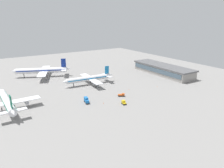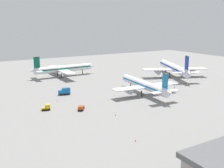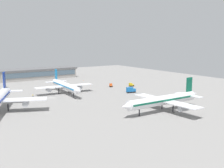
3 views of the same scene
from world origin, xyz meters
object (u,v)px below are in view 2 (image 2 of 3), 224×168
(airplane_at_gate, at_px, (63,69))
(airplane_taxiing, at_px, (174,68))
(airplane_distant, at_px, (144,85))
(safety_cone_mid_apron, at_px, (135,141))
(baggage_tug, at_px, (47,107))
(safety_cone_far_side, at_px, (57,100))
(pushback_tractor, at_px, (81,108))
(ground_crew_worker, at_px, (174,88))
(catering_truck, at_px, (65,91))
(safety_cone_near_gate, at_px, (116,115))

(airplane_at_gate, distance_m, airplane_taxiing, 70.83)
(airplane_distant, bearing_deg, safety_cone_mid_apron, 143.98)
(airplane_at_gate, relative_size, baggage_tug, 12.72)
(safety_cone_mid_apron, distance_m, safety_cone_far_side, 51.10)
(pushback_tractor, bearing_deg, airplane_taxiing, 144.18)
(pushback_tractor, bearing_deg, safety_cone_mid_apron, 36.20)
(airplane_distant, distance_m, ground_crew_worker, 19.19)
(catering_truck, bearing_deg, airplane_distant, 161.82)
(airplane_at_gate, height_order, catering_truck, airplane_at_gate)
(airplane_taxiing, bearing_deg, safety_cone_mid_apron, 153.32)
(ground_crew_worker, xyz_separation_m, safety_cone_far_side, (-58.68, 11.23, -0.55))
(catering_truck, relative_size, safety_cone_mid_apron, 9.78)
(airplane_taxiing, height_order, safety_cone_mid_apron, airplane_taxiing)
(pushback_tractor, xyz_separation_m, baggage_tug, (-11.81, 6.73, 0.19))
(airplane_taxiing, bearing_deg, catering_truck, 117.17)
(safety_cone_near_gate, bearing_deg, ground_crew_worker, 21.18)
(catering_truck, xyz_separation_m, safety_cone_near_gate, (5.96, -37.35, -1.40))
(airplane_at_gate, distance_m, airplane_distant, 63.97)
(ground_crew_worker, distance_m, safety_cone_mid_apron, 65.61)
(airplane_distant, relative_size, safety_cone_near_gate, 70.70)
(safety_cone_near_gate, distance_m, safety_cone_mid_apron, 22.56)
(catering_truck, distance_m, safety_cone_mid_apron, 59.01)
(airplane_taxiing, xyz_separation_m, airplane_distant, (-42.18, -24.60, -0.96))
(safety_cone_near_gate, relative_size, safety_cone_mid_apron, 1.00)
(safety_cone_mid_apron, bearing_deg, baggage_tug, 108.69)
(safety_cone_near_gate, relative_size, safety_cone_far_side, 1.00)
(pushback_tractor, xyz_separation_m, safety_cone_near_gate, (8.40, -12.58, -0.67))
(safety_cone_far_side, bearing_deg, airplane_at_gate, 67.03)
(airplane_distant, distance_m, catering_truck, 38.32)
(airplane_at_gate, bearing_deg, safety_cone_far_side, -114.04)
(ground_crew_worker, bearing_deg, baggage_tug, -161.03)
(airplane_taxiing, height_order, baggage_tug, airplane_taxiing)
(airplane_at_gate, xyz_separation_m, catering_truck, (-14.78, -42.37, -3.26))
(airplane_distant, distance_m, safety_cone_mid_apron, 52.51)
(airplane_at_gate, xyz_separation_m, baggage_tug, (-29.04, -60.41, -3.80))
(airplane_taxiing, height_order, safety_cone_far_side, airplane_taxiing)
(pushback_tractor, distance_m, safety_cone_near_gate, 15.15)
(safety_cone_near_gate, height_order, safety_cone_mid_apron, same)
(catering_truck, height_order, ground_crew_worker, catering_truck)
(airplane_at_gate, bearing_deg, pushback_tractor, -105.46)
(airplane_at_gate, distance_m, baggage_tug, 67.14)
(airplane_at_gate, relative_size, safety_cone_far_side, 74.62)
(pushback_tractor, relative_size, safety_cone_near_gate, 7.88)
(airplane_at_gate, xyz_separation_m, pushback_tractor, (-17.22, -67.14, -3.99))
(safety_cone_mid_apron, bearing_deg, airplane_distant, 50.03)
(baggage_tug, height_order, safety_cone_mid_apron, baggage_tug)
(safety_cone_mid_apron, bearing_deg, safety_cone_far_side, 97.06)
(airplane_at_gate, distance_m, safety_cone_mid_apron, 102.60)
(airplane_taxiing, distance_m, safety_cone_mid_apron, 99.80)
(airplane_at_gate, height_order, safety_cone_far_side, airplane_at_gate)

